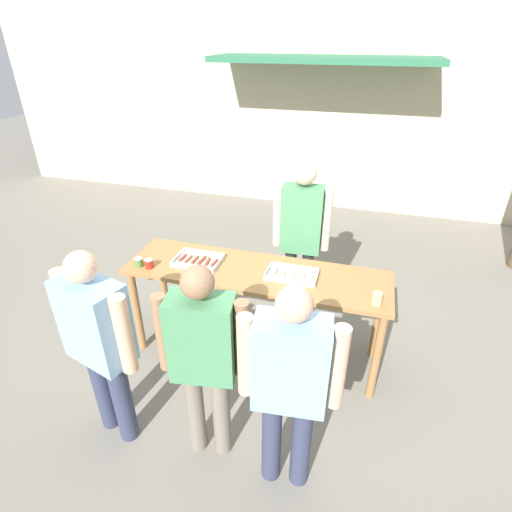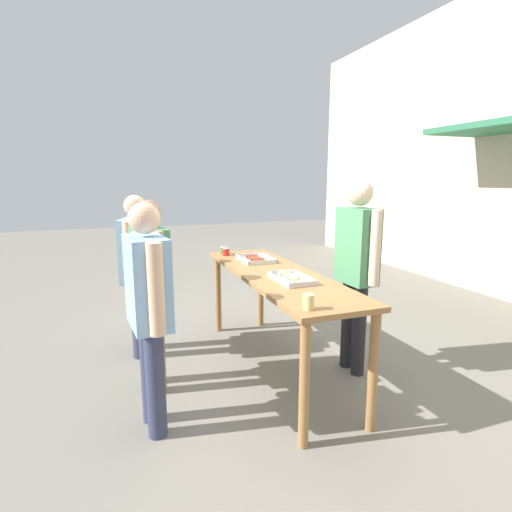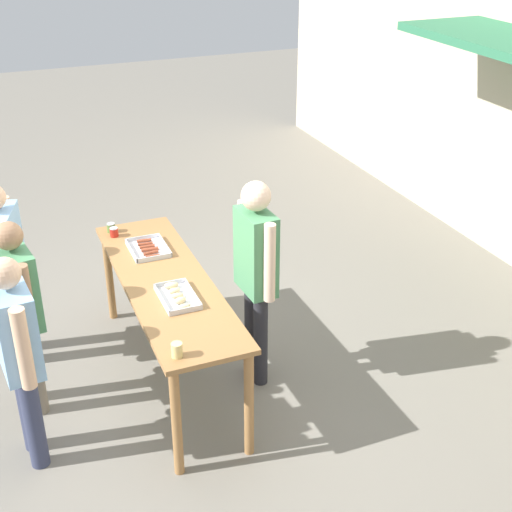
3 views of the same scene
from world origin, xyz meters
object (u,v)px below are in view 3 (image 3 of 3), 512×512
(condiment_jar_mustard, at_px, (111,228))
(person_customer_holding_hotdog, at_px, (4,260))
(beer_cup, at_px, (177,350))
(food_tray_sausages, at_px, (148,249))
(person_customer_waiting_in_line, at_px, (20,303))
(food_tray_buns, at_px, (177,296))
(condiment_jar_ketchup, at_px, (114,232))
(person_server_behind_table, at_px, (256,265))
(person_customer_with_cup, at_px, (18,346))

(condiment_jar_mustard, height_order, person_customer_holding_hotdog, person_customer_holding_hotdog)
(beer_cup, height_order, person_customer_holding_hotdog, person_customer_holding_hotdog)
(food_tray_sausages, height_order, person_customer_waiting_in_line, person_customer_waiting_in_line)
(food_tray_sausages, distance_m, person_customer_holding_hotdog, 1.17)
(food_tray_buns, height_order, condiment_jar_ketchup, condiment_jar_ketchup)
(food_tray_sausages, relative_size, condiment_jar_ketchup, 5.03)
(person_server_behind_table, bearing_deg, food_tray_buns, -89.82)
(condiment_jar_mustard, height_order, person_customer_waiting_in_line, person_customer_waiting_in_line)
(condiment_jar_mustard, height_order, condiment_jar_ketchup, same)
(person_customer_holding_hotdog, bearing_deg, person_customer_waiting_in_line, -160.01)
(person_server_behind_table, bearing_deg, food_tray_sausages, -144.70)
(food_tray_buns, height_order, person_customer_holding_hotdog, person_customer_holding_hotdog)
(beer_cup, distance_m, person_customer_holding_hotdog, 2.03)
(food_tray_buns, bearing_deg, condiment_jar_ketchup, -170.38)
(person_server_behind_table, xyz_separation_m, person_customer_with_cup, (0.27, -1.81, -0.11))
(person_server_behind_table, xyz_separation_m, person_customer_holding_hotdog, (-1.05, -1.79, -0.12))
(condiment_jar_mustard, relative_size, person_server_behind_table, 0.05)
(food_tray_sausages, xyz_separation_m, person_server_behind_table, (0.82, 0.65, 0.12))
(condiment_jar_mustard, bearing_deg, person_customer_holding_hotdog, -75.68)
(food_tray_sausages, relative_size, person_server_behind_table, 0.24)
(food_tray_sausages, relative_size, condiment_jar_mustard, 5.03)
(condiment_jar_mustard, bearing_deg, person_server_behind_table, 33.63)
(beer_cup, distance_m, person_customer_waiting_in_line, 1.38)
(person_customer_with_cup, relative_size, person_customer_waiting_in_line, 1.01)
(food_tray_buns, bearing_deg, person_customer_holding_hotdog, -133.68)
(person_server_behind_table, relative_size, person_customer_with_cup, 1.09)
(food_tray_buns, xyz_separation_m, person_server_behind_table, (-0.04, 0.65, 0.11))
(person_customer_holding_hotdog, bearing_deg, condiment_jar_mustard, -59.68)
(person_customer_holding_hotdog, relative_size, person_customer_waiting_in_line, 1.01)
(condiment_jar_ketchup, distance_m, person_customer_waiting_in_line, 1.25)
(condiment_jar_ketchup, bearing_deg, food_tray_sausages, 29.12)
(beer_cup, xyz_separation_m, person_server_behind_table, (-0.75, 0.86, 0.08))
(food_tray_buns, distance_m, condiment_jar_ketchup, 1.25)
(condiment_jar_ketchup, xyz_separation_m, beer_cup, (1.94, -0.00, 0.01))
(condiment_jar_mustard, bearing_deg, beer_cup, 0.03)
(condiment_jar_ketchup, bearing_deg, person_server_behind_table, 35.68)
(beer_cup, bearing_deg, person_customer_holding_hotdog, -152.66)
(condiment_jar_ketchup, height_order, person_customer_with_cup, person_customer_with_cup)
(condiment_jar_mustard, relative_size, person_customer_with_cup, 0.05)
(condiment_jar_mustard, xyz_separation_m, person_server_behind_table, (1.29, 0.86, 0.09))
(food_tray_sausages, bearing_deg, condiment_jar_mustard, -155.89)
(food_tray_sausages, xyz_separation_m, condiment_jar_mustard, (-0.48, -0.21, 0.03))
(person_customer_holding_hotdog, bearing_deg, person_server_behind_table, -104.49)
(person_customer_holding_hotdog, bearing_deg, condiment_jar_ketchup, -65.66)
(condiment_jar_ketchup, height_order, person_customer_waiting_in_line, person_customer_waiting_in_line)
(food_tray_sausages, relative_size, person_customer_waiting_in_line, 0.26)
(condiment_jar_mustard, bearing_deg, person_customer_with_cup, -31.26)
(person_customer_waiting_in_line, bearing_deg, person_server_behind_table, -108.88)
(condiment_jar_mustard, height_order, person_customer_with_cup, person_customer_with_cup)
(food_tray_sausages, xyz_separation_m, person_customer_with_cup, (1.09, -1.16, 0.01))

